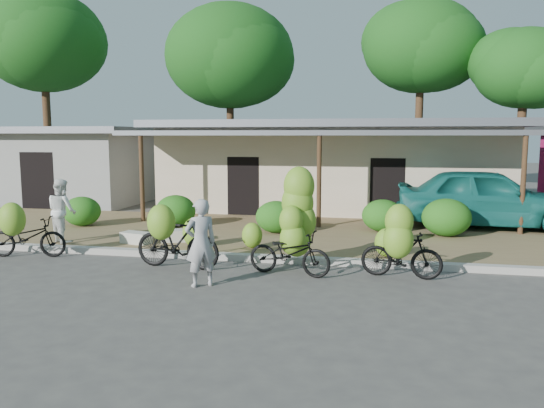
# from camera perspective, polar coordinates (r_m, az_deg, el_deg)

# --- Properties ---
(ground) EXTENTS (100.00, 100.00, 0.00)m
(ground) POSITION_cam_1_polar(r_m,az_deg,el_deg) (9.97, 1.06, -9.07)
(ground) COLOR #464441
(ground) RESTS_ON ground
(sidewalk) EXTENTS (60.00, 6.00, 0.12)m
(sidewalk) POSITION_cam_1_polar(r_m,az_deg,el_deg) (14.77, 4.55, -3.42)
(sidewalk) COLOR olive
(sidewalk) RESTS_ON ground
(curb) EXTENTS (60.00, 0.25, 0.15)m
(curb) POSITION_cam_1_polar(r_m,az_deg,el_deg) (11.86, 2.81, -6.03)
(curb) COLOR #A8A399
(curb) RESTS_ON ground
(shop_main) EXTENTS (13.00, 8.50, 3.35)m
(shop_main) POSITION_cam_1_polar(r_m,az_deg,el_deg) (20.44, 6.59, 4.25)
(shop_main) COLOR beige
(shop_main) RESTS_ON ground
(shop_grey) EXTENTS (7.00, 6.00, 3.15)m
(shop_grey) POSITION_cam_1_polar(r_m,az_deg,el_deg) (24.06, -20.57, 4.04)
(shop_grey) COLOR gray
(shop_grey) RESTS_ON ground
(tree_back_left) EXTENTS (5.79, 5.72, 9.38)m
(tree_back_left) POSITION_cam_1_polar(r_m,az_deg,el_deg) (27.63, -23.63, 15.89)
(tree_back_left) COLOR #4B361E
(tree_back_left) RESTS_ON ground
(tree_far_center) EXTENTS (6.28, 6.25, 9.12)m
(tree_far_center) POSITION_cam_1_polar(r_m,az_deg,el_deg) (26.86, -4.92, 15.71)
(tree_far_center) COLOR #4B361E
(tree_far_center) RESTS_ON ground
(tree_center_right) EXTENTS (5.42, 5.32, 9.02)m
(tree_center_right) POSITION_cam_1_polar(r_m,az_deg,el_deg) (26.40, 15.34, 16.21)
(tree_center_right) COLOR #4B361E
(tree_center_right) RESTS_ON ground
(tree_near_right) EXTENTS (4.28, 4.08, 7.25)m
(tree_near_right) POSITION_cam_1_polar(r_m,az_deg,el_deg) (24.83, 25.05, 13.25)
(tree_near_right) COLOR #4B361E
(tree_near_right) RESTS_ON ground
(hedge_0) EXTENTS (1.13, 1.02, 0.88)m
(hedge_0) POSITION_cam_1_polar(r_m,az_deg,el_deg) (16.91, -19.77, -0.74)
(hedge_0) COLOR #275413
(hedge_0) RESTS_ON sidewalk
(hedge_1) EXTENTS (1.20, 1.08, 0.94)m
(hedge_1) POSITION_cam_1_polar(r_m,az_deg,el_deg) (16.11, -10.32, -0.71)
(hedge_1) COLOR #275413
(hedge_1) RESTS_ON sidewalk
(hedge_2) EXTENTS (1.15, 1.03, 0.89)m
(hedge_2) POSITION_cam_1_polar(r_m,az_deg,el_deg) (14.79, 0.44, -1.39)
(hedge_2) COLOR #275413
(hedge_2) RESTS_ON sidewalk
(hedge_3) EXTENTS (1.17, 1.05, 0.91)m
(hedge_3) POSITION_cam_1_polar(r_m,az_deg,el_deg) (15.29, 11.82, -1.22)
(hedge_3) COLOR #275413
(hedge_3) RESTS_ON sidewalk
(hedge_4) EXTENTS (1.31, 1.18, 1.02)m
(hedge_4) POSITION_cam_1_polar(r_m,az_deg,el_deg) (15.03, 18.25, -1.38)
(hedge_4) COLOR #275413
(hedge_4) RESTS_ON sidewalk
(bike_far_left) EXTENTS (1.89, 1.37, 1.37)m
(bike_far_left) POSITION_cam_1_polar(r_m,az_deg,el_deg) (13.51, -25.04, -2.94)
(bike_far_left) COLOR black
(bike_far_left) RESTS_ON ground
(bike_left) EXTENTS (1.98, 1.27, 1.46)m
(bike_left) POSITION_cam_1_polar(r_m,az_deg,el_deg) (11.39, -10.38, -3.71)
(bike_left) COLOR black
(bike_left) RESTS_ON ground
(bike_center) EXTENTS (1.82, 1.30, 2.18)m
(bike_center) POSITION_cam_1_polar(r_m,az_deg,el_deg) (10.98, 2.41, -2.77)
(bike_center) COLOR black
(bike_center) RESTS_ON ground
(bike_right) EXTENTS (1.65, 1.22, 1.56)m
(bike_right) POSITION_cam_1_polar(r_m,az_deg,el_deg) (10.64, 13.66, -4.51)
(bike_right) COLOR black
(bike_right) RESTS_ON ground
(loose_banana_a) EXTENTS (0.58, 0.49, 0.72)m
(loose_banana_a) POSITION_cam_1_polar(r_m,az_deg,el_deg) (13.06, -8.37, -3.03)
(loose_banana_a) COLOR olive
(loose_banana_a) RESTS_ON sidewalk
(loose_banana_b) EXTENTS (0.50, 0.42, 0.62)m
(loose_banana_b) POSITION_cam_1_polar(r_m,az_deg,el_deg) (12.80, -2.15, -3.39)
(loose_banana_b) COLOR olive
(loose_banana_b) RESTS_ON sidewalk
(loose_banana_c) EXTENTS (0.52, 0.44, 0.64)m
(loose_banana_c) POSITION_cam_1_polar(r_m,az_deg,el_deg) (12.18, 12.19, -4.06)
(loose_banana_c) COLOR olive
(loose_banana_c) RESTS_ON sidewalk
(sack_near) EXTENTS (0.94, 0.66, 0.30)m
(sack_near) POSITION_cam_1_polar(r_m,az_deg,el_deg) (13.85, -10.11, -3.35)
(sack_near) COLOR beige
(sack_near) RESTS_ON sidewalk
(sack_far) EXTENTS (0.82, 0.56, 0.28)m
(sack_far) POSITION_cam_1_polar(r_m,az_deg,el_deg) (13.83, -14.42, -3.53)
(sack_far) COLOR beige
(sack_far) RESTS_ON sidewalk
(vendor) EXTENTS (0.72, 0.68, 1.66)m
(vendor) POSITION_cam_1_polar(r_m,az_deg,el_deg) (10.01, -7.67, -4.17)
(vendor) COLOR #9A9A9A
(vendor) RESTS_ON ground
(bystander) EXTENTS (1.00, 0.94, 1.62)m
(bystander) POSITION_cam_1_polar(r_m,az_deg,el_deg) (14.48, -21.66, -0.65)
(bystander) COLOR white
(bystander) RESTS_ON sidewalk
(teal_van) EXTENTS (5.30, 2.35, 1.77)m
(teal_van) POSITION_cam_1_polar(r_m,az_deg,el_deg) (16.80, 22.11, 0.63)
(teal_van) COLOR #176962
(teal_van) RESTS_ON sidewalk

